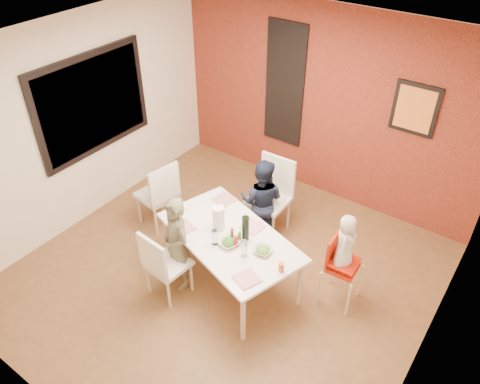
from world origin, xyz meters
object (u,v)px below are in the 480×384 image
Objects in this scene: chair_left at (160,192)px; high_chair at (340,264)px; toddler at (345,242)px; wine_bottle at (245,228)px; chair_far at (272,192)px; chair_near at (162,263)px; paper_towel_roll at (219,218)px; dining_table at (230,240)px; child_near at (177,245)px; child_far at (262,201)px.

chair_left is 1.13× the size of high_chair.
toddler is 2.20× the size of wine_bottle.
chair_far is 1.07× the size of chair_left.
chair_near is 0.99m from wine_bottle.
paper_towel_roll is (-0.34, -0.03, -0.00)m from wine_bottle.
dining_table is at bearing -84.15° from chair_far.
child_near reaches higher than child_far.
child_far is (-0.13, 0.85, -0.04)m from dining_table.
chair_far is at bearing 97.41° from child_near.
high_chair is 1.32m from child_far.
chair_left is 0.83× the size of child_far.
paper_towel_roll is at bearing 106.56° from high_chair.
child_far is at bearing -90.66° from chair_far.
chair_near is 0.87× the size of chair_far.
chair_near is 1.35× the size of toddler.
chair_near is at bearing -72.37° from child_near.
chair_near is at bearing 57.88° from child_far.
chair_far reaches higher than chair_near.
chair_near is at bearing -114.42° from paper_towel_roll.
chair_left is at bearing 91.75° from high_chair.
child_near is 1.83m from toddler.
chair_left is at bearing 162.62° from child_near.
chair_left is at bearing 80.58° from toddler.
wine_bottle reaches higher than high_chair.
high_chair is (2.47, 0.19, -0.02)m from chair_left.
chair_far is 1.45m from toddler.
paper_towel_roll is at bearing 95.17° from toddler.
child_far reaches higher than high_chair.
chair_left is 1.24m from paper_towel_roll.
high_chair is at bearing 22.79° from dining_table.
paper_towel_roll is at bearing 172.35° from dining_table.
toddler reaches higher than child_far.
child_near is (-1.58, -0.86, 0.08)m from high_chair.
toddler is at bearing 47.68° from child_near.
chair_left is 1.33m from child_far.
dining_table is 1.55× the size of child_near.
chair_far is at bearing 88.30° from paper_towel_roll.
paper_towel_roll is (-1.31, -0.45, -0.00)m from toddler.
child_near is 0.80m from wine_bottle.
dining_table is at bearing 110.09° from high_chair.
chair_far is 1.11m from paper_towel_roll.
toddler is at bearing -140.17° from chair_near.
chair_left is at bearing -40.38° from chair_near.
chair_near is at bearing 121.96° from high_chair.
wine_bottle is (1.51, -0.23, 0.30)m from chair_left.
dining_table is at bearing 79.19° from child_far.
wine_bottle is (0.63, 0.68, 0.34)m from chair_near.
chair_left is 2.51m from toddler.
child_near reaches higher than high_chair.
toddler reaches higher than chair_left.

